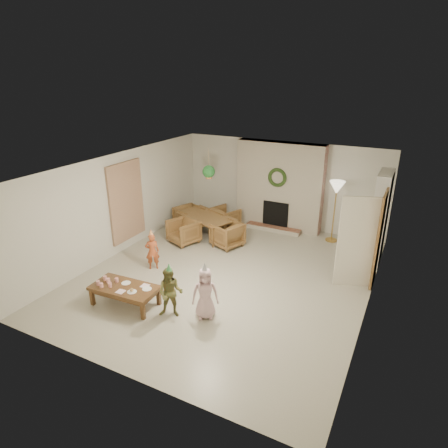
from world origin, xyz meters
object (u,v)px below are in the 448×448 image
Objects in this scene: child_red at (152,251)px; child_plaid at (170,293)px; dining_table at (205,226)px; dining_chair_right at (227,234)px; dining_chair_left at (189,218)px; child_pink at (205,293)px; dining_chair_near at (184,231)px; coffee_table_top at (124,288)px; dining_chair_far at (225,218)px.

child_plaid is (1.45, -1.37, 0.06)m from child_red.
dining_chair_right is (0.86, -0.34, 0.03)m from dining_table.
child_plaid is at bearing -48.48° from dining_table.
child_red is (0.57, -2.52, 0.11)m from dining_chair_left.
child_plaid is (2.01, -3.89, 0.17)m from dining_chair_left.
dining_chair_right is at bearing 0.00° from dining_table.
dining_chair_left is 0.82× the size of child_red.
child_pink is (1.92, -3.36, 0.21)m from dining_table.
child_red is at bearing -145.91° from dining_chair_left.
dining_chair_near is 0.71× the size of child_pink.
dining_chair_left is 4.11m from coffee_table_top.
child_plaid reaches higher than dining_chair_right.
coffee_table_top is at bearing 12.18° from dining_chair_right.
dining_chair_right is (1.13, 0.35, 0.00)m from dining_chair_near.
child_red reaches higher than dining_chair_near.
dining_chair_far reaches higher than dining_table.
coffee_table_top is (-0.55, -3.38, 0.05)m from dining_chair_right.
dining_chair_near is at bearing -121.78° from child_red.
dining_chair_far is 4.44m from child_plaid.
dining_chair_right is (1.55, -0.61, 0.00)m from dining_chair_left.
child_red is (-0.43, 1.47, 0.06)m from coffee_table_top.
dining_chair_near is 1.04m from dining_chair_left.
dining_chair_far is 0.71× the size of child_pink.
child_red is at bearing 103.05° from coffee_table_top.
dining_chair_near is 1.48m from dining_chair_far.
child_pink is (1.65, -4.05, 0.18)m from dining_chair_far.
child_plaid is 0.65m from child_pink.
dining_chair_left is (-0.69, 0.27, 0.03)m from dining_table.
dining_chair_near is at bearing -51.34° from dining_chair_right.
dining_table is 0.74m from dining_chair_far.
dining_chair_near is 0.72× the size of child_plaid.
dining_chair_near is at bearing 97.11° from child_plaid.
child_plaid is at bearing 2.39° from coffee_table_top.
child_plaid is 0.98× the size of child_pink.
dining_chair_near is at bearing -135.00° from dining_chair_left.
child_plaid is (1.02, 0.10, 0.12)m from coffee_table_top.
dining_table is 2.34× the size of dining_chair_far.
coffee_table_top is at bearing 111.93° from dining_chair_far.
child_pink is (2.60, -3.63, 0.18)m from dining_chair_left.
coffee_table_top is (0.58, -3.03, 0.05)m from dining_chair_near.
coffee_table_top is 1.51× the size of child_red.
dining_chair_right is at bearing 78.81° from child_pink.
dining_table is at bearing 90.00° from dining_chair_near.
child_pink is (0.59, 0.26, 0.01)m from child_plaid.
child_pink is at bearing 133.54° from dining_chair_far.
dining_chair_right is 3.21m from child_pink.
dining_chair_right is at bearing 38.66° from dining_chair_near.
dining_chair_right is 0.82× the size of child_red.
child_red is (0.15, -1.56, 0.11)m from dining_chair_near.
dining_table is 3.87m from child_pink.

